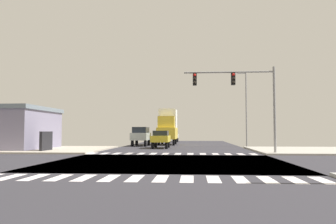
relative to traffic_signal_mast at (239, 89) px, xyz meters
The scene contains 11 objects.
ground 10.40m from the traffic_signal_mast, 125.39° to the right, with size 90.00×90.00×0.05m.
sidewalk_corner_ne 10.42m from the traffic_signal_mast, 30.92° to the left, with size 12.00×12.00×0.14m.
sidewalk_corner_nw 19.49m from the traffic_signal_mast, 165.64° to the left, with size 12.00×12.00×0.14m.
crosswalk_near 16.46m from the traffic_signal_mast, 110.47° to the right, with size 13.50×2.00×0.01m.
crosswalk_far 7.53m from the traffic_signal_mast, behind, with size 13.50×2.00×0.01m.
traffic_signal_mast is the anchor object (origin of this frame).
street_lamp 13.96m from the traffic_signal_mast, 80.12° to the left, with size 1.78×0.32×8.90m.
suv_nearside_1 18.08m from the traffic_signal_mast, 125.30° to the left, with size 1.96×4.60×2.34m.
sedan_farside_1 12.31m from the traffic_signal_mast, 128.41° to the left, with size 1.80×4.30×1.88m.
box_truck_leading_1 20.53m from the traffic_signal_mast, 110.74° to the left, with size 2.40×7.20×4.85m.
sedan_trailing_3 32.32m from the traffic_signal_mast, 103.00° to the left, with size 1.80×4.30×1.88m.
Camera 1 is at (1.50, -20.47, 1.81)m, focal length 36.70 mm.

